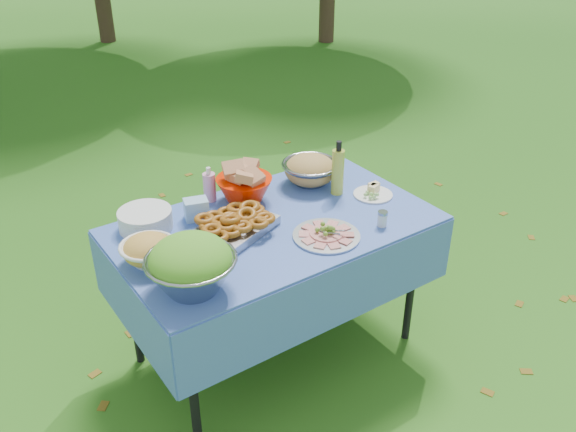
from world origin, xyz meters
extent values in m
plane|color=#11390A|center=(0.00, 0.00, 0.00)|extent=(80.00, 80.00, 0.00)
cube|color=#77A1E4|center=(0.00, 0.00, 0.38)|extent=(1.46, 0.86, 0.76)
cylinder|color=white|center=(-0.51, 0.30, 0.81)|extent=(0.32, 0.32, 0.09)
cube|color=#95C2E7|center=(-0.27, 0.24, 0.81)|extent=(0.13, 0.11, 0.10)
cylinder|color=pink|center=(-0.14, 0.37, 0.85)|extent=(0.07, 0.07, 0.18)
cube|color=#ACACB0|center=(-0.19, 0.04, 0.80)|extent=(0.42, 0.36, 0.08)
cylinder|color=#B3B5BA|center=(0.12, -0.23, 0.80)|extent=(0.32, 0.32, 0.07)
cylinder|color=#AFC03D|center=(0.43, 0.07, 0.90)|extent=(0.08, 0.08, 0.28)
cylinder|color=white|center=(0.56, -0.05, 0.79)|extent=(0.26, 0.26, 0.05)
cylinder|color=silver|center=(0.39, -0.30, 0.80)|extent=(0.05, 0.05, 0.07)
camera|label=1|loc=(-1.33, -2.03, 2.19)|focal=38.00mm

